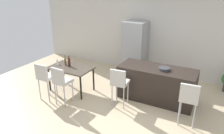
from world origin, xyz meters
The scene contains 13 objects.
ground_plane centered at (0.00, 0.00, 0.00)m, with size 10.00×10.00×0.00m, color #C6B28E.
back_wall centered at (0.00, 2.61, 1.45)m, with size 10.00×0.12×2.90m, color beige.
kitchen_island centered at (0.31, 0.75, 0.46)m, with size 2.04×0.83×0.92m, color black.
bar_chair_left centered at (-0.42, -0.05, 0.70)m, with size 0.43×0.43×1.05m.
bar_chair_middle centered at (1.28, -0.05, 0.70)m, with size 0.43×0.43×1.05m.
dining_table centered at (-2.06, 0.07, 0.66)m, with size 1.26×0.76×0.74m.
dining_chair_near centered at (-2.35, -0.67, 0.70)m, with size 0.40×0.40×1.05m.
dining_chair_far centered at (-1.78, -0.67, 0.70)m, with size 0.42×0.42×1.05m.
wine_bottle_far centered at (-2.32, 0.16, 0.85)m, with size 0.06×0.06×0.30m.
wine_bottle_near centered at (-2.15, 0.13, 0.87)m, with size 0.08×0.08×0.32m.
wine_glass_left centered at (-2.57, 0.09, 0.86)m, with size 0.07×0.07×0.17m.
refrigerator centered at (-0.93, 2.17, 0.92)m, with size 0.72×0.68×1.84m, color #939699.
fruit_bowl centered at (0.50, 0.70, 0.96)m, with size 0.30×0.30×0.07m, color #333338.
Camera 1 is at (1.73, -4.50, 3.05)m, focal length 34.63 mm.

